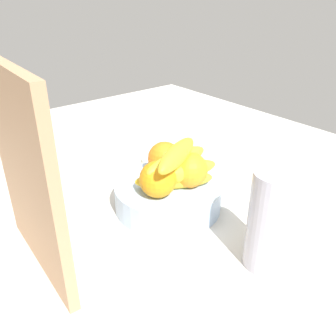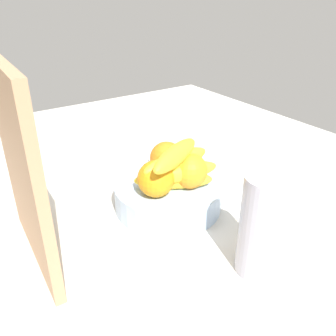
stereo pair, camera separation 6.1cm
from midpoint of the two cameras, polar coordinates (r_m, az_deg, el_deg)
ground_plane at (r=82.85cm, az=4.99°, el=-7.57°), size 180.00×140.00×3.00cm
fruit_bowl at (r=81.36cm, az=2.14°, el=-4.42°), size 23.94×23.94×5.96cm
orange_front_left at (r=82.30cm, az=1.59°, el=1.43°), size 7.77×7.77×7.77cm
orange_front_right at (r=73.84cm, az=0.41°, el=-1.77°), size 7.77×7.77×7.77cm
orange_center at (r=77.65cm, az=5.49°, el=-0.36°), size 7.77×7.77×7.77cm
banana_bunch at (r=75.55cm, az=3.60°, el=0.10°), size 12.97×18.52×10.60cm
cutting_board at (r=63.23cm, az=-19.67°, el=-0.40°), size 28.05×2.98×36.00cm
thermos_tumbler at (r=63.79cm, az=17.45°, el=-8.88°), size 7.83×7.83×18.73cm
jar_lid at (r=103.13cm, az=0.56°, el=1.29°), size 7.00×7.00×1.09cm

